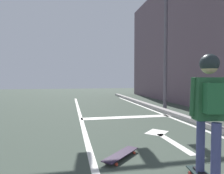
% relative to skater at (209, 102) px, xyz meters
% --- Properties ---
extents(lane_line_center, '(0.12, 20.00, 0.01)m').
position_rel_skater_xyz_m(lane_line_center, '(-1.34, 1.55, -1.06)').
color(lane_line_center, silver).
rests_on(lane_line_center, ground).
extents(stop_bar, '(3.23, 0.40, 0.01)m').
position_rel_skater_xyz_m(stop_bar, '(0.27, 4.53, -1.06)').
color(stop_bar, silver).
rests_on(stop_bar, ground).
extents(lane_arrow_stem, '(0.16, 1.40, 0.01)m').
position_rel_skater_xyz_m(lane_arrow_stem, '(0.43, 1.62, -1.06)').
color(lane_arrow_stem, silver).
rests_on(lane_arrow_stem, ground).
extents(lane_arrow_head, '(0.71, 0.71, 0.01)m').
position_rel_skater_xyz_m(lane_arrow_head, '(0.43, 2.47, -1.06)').
color(lane_arrow_head, silver).
rests_on(lane_arrow_head, ground).
extents(skater, '(0.44, 0.60, 1.58)m').
position_rel_skater_xyz_m(skater, '(0.00, 0.00, 0.00)').
color(skater, '#404477').
rests_on(skater, skateboard).
extents(spare_skateboard, '(0.76, 0.74, 0.08)m').
position_rel_skater_xyz_m(spare_skateboard, '(-0.85, 1.07, -1.00)').
color(spare_skateboard, black).
rests_on(spare_skateboard, ground).
extents(traffic_signal_mast, '(4.52, 0.34, 5.81)m').
position_rel_skater_xyz_m(traffic_signal_mast, '(1.19, 6.03, 3.17)').
color(traffic_signal_mast, '#5E5661').
rests_on(traffic_signal_mast, ground).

